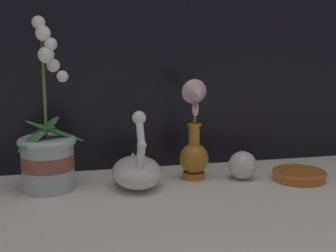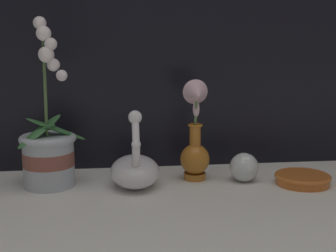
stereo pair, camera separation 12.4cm
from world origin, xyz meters
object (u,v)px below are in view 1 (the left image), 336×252
at_px(orchid_potted_plant, 48,152).
at_px(blue_vase, 195,140).
at_px(glass_sphere, 242,165).
at_px(swan_figurine, 137,169).
at_px(amber_dish, 299,174).

height_order(orchid_potted_plant, blue_vase, orchid_potted_plant).
relative_size(orchid_potted_plant, blue_vase, 1.59).
bearing_deg(glass_sphere, blue_vase, 167.45).
bearing_deg(swan_figurine, blue_vase, 12.71).
xyz_separation_m(orchid_potted_plant, glass_sphere, (0.52, -0.02, -0.06)).
height_order(orchid_potted_plant, glass_sphere, orchid_potted_plant).
bearing_deg(swan_figurine, amber_dish, -4.45).
height_order(swan_figurine, glass_sphere, swan_figurine).
distance_m(blue_vase, glass_sphere, 0.15).
distance_m(orchid_potted_plant, glass_sphere, 0.52).
xyz_separation_m(glass_sphere, amber_dish, (0.15, -0.04, -0.02)).
relative_size(blue_vase, amber_dish, 1.87).
bearing_deg(blue_vase, swan_figurine, -167.29).
bearing_deg(amber_dish, swan_figurine, 175.55).
xyz_separation_m(orchid_potted_plant, blue_vase, (0.39, 0.01, 0.01)).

